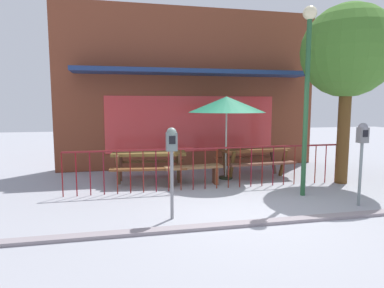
# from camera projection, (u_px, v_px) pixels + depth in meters

# --- Properties ---
(ground) EXTENTS (40.00, 40.00, 0.00)m
(ground) POSITION_uv_depth(u_px,v_px,m) (246.00, 214.00, 5.91)
(ground) COLOR #9899A2
(pub_storefront) EXTENTS (8.05, 1.47, 4.83)m
(pub_storefront) POSITION_uv_depth(u_px,v_px,m) (191.00, 89.00, 10.23)
(pub_storefront) COLOR #391A15
(pub_storefront) RESTS_ON ground
(patio_fence_front) EXTENTS (6.79, 0.04, 0.97)m
(patio_fence_front) POSITION_uv_depth(u_px,v_px,m) (217.00, 160.00, 7.62)
(patio_fence_front) COLOR maroon
(patio_fence_front) RESTS_ON ground
(picnic_table_left) EXTENTS (1.94, 1.55, 0.79)m
(picnic_table_left) POSITION_uv_depth(u_px,v_px,m) (149.00, 158.00, 8.27)
(picnic_table_left) COLOR brown
(picnic_table_left) RESTS_ON ground
(picnic_table_right) EXTENTS (1.86, 1.44, 0.79)m
(picnic_table_right) POSITION_uv_depth(u_px,v_px,m) (254.00, 154.00, 8.96)
(picnic_table_right) COLOR brown
(picnic_table_right) RESTS_ON ground
(patio_umbrella) EXTENTS (1.99, 1.99, 2.15)m
(patio_umbrella) POSITION_uv_depth(u_px,v_px,m) (227.00, 105.00, 8.50)
(patio_umbrella) COLOR black
(patio_umbrella) RESTS_ON ground
(patio_bench) EXTENTS (1.42, 0.41, 0.48)m
(patio_bench) POSITION_uv_depth(u_px,v_px,m) (193.00, 171.00, 7.96)
(patio_bench) COLOR olive
(patio_bench) RESTS_ON ground
(parking_meter_near) EXTENTS (0.18, 0.17, 1.60)m
(parking_meter_near) POSITION_uv_depth(u_px,v_px,m) (362.00, 142.00, 6.24)
(parking_meter_near) COLOR slate
(parking_meter_near) RESTS_ON ground
(parking_meter_far) EXTENTS (0.18, 0.17, 1.56)m
(parking_meter_far) POSITION_uv_depth(u_px,v_px,m) (172.00, 149.00, 5.51)
(parking_meter_far) COLOR gray
(parking_meter_far) RESTS_ON ground
(street_tree) EXTENTS (2.19, 2.19, 4.31)m
(street_tree) POSITION_uv_depth(u_px,v_px,m) (348.00, 52.00, 7.88)
(street_tree) COLOR brown
(street_tree) RESTS_ON ground
(street_lamp) EXTENTS (0.28, 0.28, 3.92)m
(street_lamp) POSITION_uv_depth(u_px,v_px,m) (307.00, 74.00, 6.82)
(street_lamp) COLOR #24532F
(street_lamp) RESTS_ON ground
(curb_edge) EXTENTS (11.27, 0.20, 0.11)m
(curb_edge) POSITION_uv_depth(u_px,v_px,m) (258.00, 224.00, 5.38)
(curb_edge) COLOR gray
(curb_edge) RESTS_ON ground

